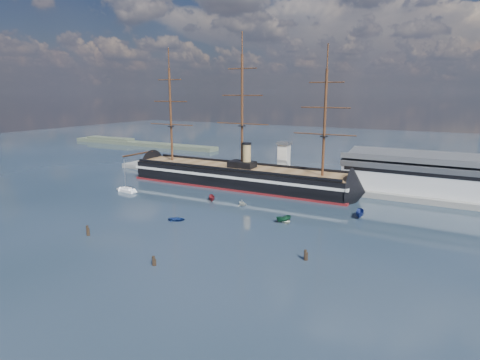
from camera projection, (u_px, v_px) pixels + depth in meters
The scene contains 16 objects.
ground at pixel (237, 202), 135.34m from camera, with size 600.00×600.00×0.00m, color #15252F.
quay at pixel (302, 184), 161.30m from camera, with size 180.00×18.00×2.00m, color slate.
warehouse at pixel (437, 175), 140.18m from camera, with size 63.00×21.00×11.60m.
quay_tower at pixel (284, 160), 159.97m from camera, with size 5.00×5.00×15.00m.
shoreline at pixel (132, 143), 282.26m from camera, with size 120.00×10.00×4.00m.
warship at pixel (234, 176), 157.56m from camera, with size 112.99×17.47×53.94m.
sailboat at pixel (127, 190), 148.75m from camera, with size 7.88×3.14×12.27m.
motorboat_a at pixel (212, 201), 136.20m from camera, with size 6.10×2.24×2.44m, color maroon.
motorboat_b at pixel (177, 221), 115.63m from camera, with size 3.00×1.20×1.40m, color navy.
motorboat_c at pixel (284, 222), 114.25m from camera, with size 5.69×2.08×2.27m, color #0E3722.
motorboat_d at pixel (242, 206), 130.78m from camera, with size 5.90×2.56×2.16m, color silver.
motorboat_e at pixel (285, 222), 114.22m from camera, with size 3.13×1.25×1.46m, color silver.
motorboat_f at pixel (360, 217), 118.63m from camera, with size 6.93×2.54×2.77m, color navy.
piling_near_left at pixel (88, 236), 103.64m from camera, with size 0.64×0.64×3.44m, color black.
piling_near_mid at pixel (154, 265), 85.79m from camera, with size 0.64×0.64×2.83m, color black.
piling_far_right at pixel (305, 260), 88.51m from camera, with size 0.64×0.64×3.14m, color black.
Camera 1 is at (64.55, -73.51, 36.35)m, focal length 30.00 mm.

